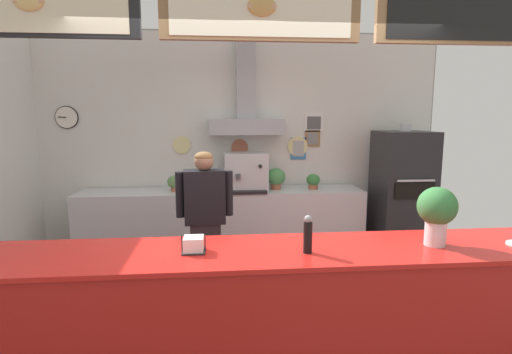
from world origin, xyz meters
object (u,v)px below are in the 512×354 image
at_px(napkin_holder, 194,245).
at_px(potted_sage, 276,177).
at_px(potted_oregano, 174,182).
at_px(basil_vase, 437,212).
at_px(shop_worker, 205,225).
at_px(potted_rosemary, 313,181).
at_px(espresso_machine, 246,172).
at_px(pizza_oven, 402,196).
at_px(pepper_grinder, 308,234).
at_px(potted_thyme, 208,180).

bearing_deg(napkin_holder, potted_sage, 71.15).
xyz_separation_m(potted_oregano, basil_vase, (2.00, -2.61, 0.21)).
height_order(shop_worker, potted_sage, shop_worker).
relative_size(potted_rosemary, potted_oregano, 0.97).
xyz_separation_m(espresso_machine, potted_oregano, (-0.91, -0.01, -0.12)).
relative_size(pizza_oven, pepper_grinder, 7.28).
relative_size(shop_worker, potted_thyme, 6.47).
height_order(pizza_oven, potted_sage, pizza_oven).
bearing_deg(potted_oregano, potted_sage, 1.80).
distance_m(shop_worker, espresso_machine, 1.43).
bearing_deg(potted_sage, potted_oregano, -178.20).
relative_size(shop_worker, potted_oregano, 7.52).
relative_size(potted_thyme, potted_sage, 0.86).
xyz_separation_m(espresso_machine, potted_thyme, (-0.49, 0.01, -0.10)).
bearing_deg(shop_worker, potted_oregano, -76.04).
bearing_deg(napkin_holder, potted_thyme, 89.58).
bearing_deg(basil_vase, espresso_machine, 112.73).
height_order(espresso_machine, basil_vase, basil_vase).
distance_m(potted_thyme, potted_oregano, 0.42).
bearing_deg(pepper_grinder, napkin_holder, 173.45).
height_order(pizza_oven, basil_vase, pizza_oven).
distance_m(shop_worker, pepper_grinder, 1.57).
distance_m(pizza_oven, potted_rosemary, 1.16).
xyz_separation_m(shop_worker, pepper_grinder, (0.69, -1.38, 0.31)).
relative_size(pizza_oven, potted_oregano, 8.64).
bearing_deg(potted_rosemary, potted_oregano, -179.86).
bearing_deg(potted_rosemary, napkin_holder, -118.06).
relative_size(potted_oregano, potted_sage, 0.74).
xyz_separation_m(pizza_oven, potted_thyme, (-2.50, 0.19, 0.22)).
xyz_separation_m(potted_rosemary, basil_vase, (0.21, -2.61, 0.22)).
xyz_separation_m(potted_rosemary, napkin_holder, (-1.39, -2.60, 0.04)).
bearing_deg(potted_thyme, potted_oregano, -177.33).
relative_size(pizza_oven, potted_rosemary, 8.93).
bearing_deg(shop_worker, potted_thyme, -93.91).
xyz_separation_m(potted_rosemary, potted_thyme, (-1.37, 0.02, 0.03)).
xyz_separation_m(potted_thyme, potted_oregano, (-0.42, -0.02, -0.02)).
bearing_deg(shop_worker, potted_rosemary, -140.31).
distance_m(pizza_oven, potted_thyme, 2.52).
height_order(pizza_oven, potted_thyme, pizza_oven).
bearing_deg(espresso_machine, potted_rosemary, -0.21).
bearing_deg(napkin_holder, potted_oregano, 98.78).
height_order(basil_vase, napkin_holder, basil_vase).
relative_size(potted_oregano, pepper_grinder, 0.84).
height_order(pizza_oven, shop_worker, pizza_oven).
bearing_deg(potted_oregano, napkin_holder, -81.22).
height_order(potted_sage, napkin_holder, potted_sage).
bearing_deg(shop_worker, napkin_holder, 84.79).
bearing_deg(potted_sage, potted_rosemary, -4.31).
distance_m(pizza_oven, pepper_grinder, 3.10).
bearing_deg(potted_sage, espresso_machine, -175.17).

